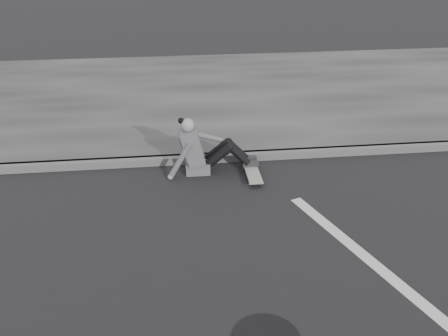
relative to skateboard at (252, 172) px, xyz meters
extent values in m
plane|color=black|center=(-1.16, -2.02, -0.07)|extent=(80.00, 80.00, 0.00)
cube|color=#505050|center=(-1.16, 0.56, -0.01)|extent=(24.00, 0.16, 0.12)
cube|color=#343434|center=(-1.16, 3.58, -0.01)|extent=(24.00, 6.00, 0.12)
cylinder|color=gray|center=(-0.08, -0.26, -0.04)|extent=(0.03, 0.05, 0.05)
cylinder|color=gray|center=(0.07, -0.26, -0.04)|extent=(0.03, 0.05, 0.05)
cylinder|color=gray|center=(-0.08, 0.26, -0.04)|extent=(0.03, 0.05, 0.05)
cylinder|color=gray|center=(0.07, 0.26, -0.04)|extent=(0.03, 0.05, 0.05)
cube|color=#323134|center=(0.00, -0.26, -0.02)|extent=(0.16, 0.04, 0.03)
cube|color=#323134|center=(0.00, 0.26, -0.02)|extent=(0.16, 0.04, 0.03)
cube|color=gray|center=(0.00, 0.00, 0.01)|extent=(0.20, 0.78, 0.02)
cube|color=#515154|center=(-0.80, 0.25, 0.02)|extent=(0.36, 0.34, 0.18)
cube|color=#515154|center=(-0.87, 0.25, 0.36)|extent=(0.37, 0.40, 0.57)
cube|color=#515154|center=(-1.00, 0.25, 0.48)|extent=(0.14, 0.30, 0.20)
cylinder|color=gray|center=(-0.92, 0.25, 0.60)|extent=(0.09, 0.09, 0.08)
sphere|color=gray|center=(-0.93, 0.25, 0.69)|extent=(0.20, 0.20, 0.20)
sphere|color=black|center=(-1.02, 0.27, 0.76)|extent=(0.09, 0.09, 0.09)
cylinder|color=black|center=(-0.49, 0.16, 0.21)|extent=(0.43, 0.13, 0.39)
cylinder|color=black|center=(-0.49, 0.34, 0.21)|extent=(0.43, 0.13, 0.39)
cylinder|color=black|center=(-0.19, 0.16, 0.21)|extent=(0.35, 0.11, 0.36)
cylinder|color=black|center=(-0.19, 0.34, 0.21)|extent=(0.35, 0.11, 0.36)
sphere|color=black|center=(-0.32, 0.16, 0.35)|extent=(0.13, 0.13, 0.13)
sphere|color=black|center=(-0.32, 0.34, 0.35)|extent=(0.13, 0.13, 0.13)
cube|color=#282828|center=(0.00, 0.16, 0.05)|extent=(0.24, 0.08, 0.07)
cube|color=#282828|center=(0.00, 0.34, 0.05)|extent=(0.24, 0.08, 0.07)
cylinder|color=#515154|center=(-1.07, 0.04, 0.22)|extent=(0.38, 0.08, 0.58)
sphere|color=gray|center=(-1.22, 0.03, -0.03)|extent=(0.08, 0.08, 0.08)
cylinder|color=#515154|center=(-0.63, 0.41, 0.42)|extent=(0.48, 0.08, 0.21)
camera|label=1|loc=(-1.17, -6.48, 3.48)|focal=40.00mm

